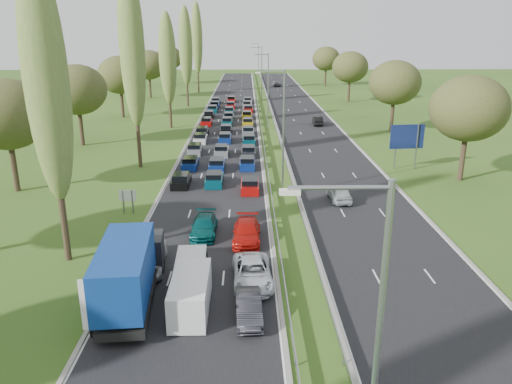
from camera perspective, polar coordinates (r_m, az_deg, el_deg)
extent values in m
plane|color=#2D4D18|center=(84.59, 1.31, 7.50)|extent=(260.00, 260.00, 0.00)
cube|color=black|center=(87.05, -3.25, 7.78)|extent=(10.50, 215.00, 0.04)
cube|color=black|center=(87.57, 5.70, 7.78)|extent=(10.50, 215.00, 0.04)
cube|color=gray|center=(86.92, 0.48, 8.16)|extent=(0.06, 215.00, 0.32)
cube|color=gray|center=(87.01, 2.01, 8.16)|extent=(0.06, 215.00, 0.32)
cylinder|color=gray|center=(47.18, 3.14, 6.53)|extent=(0.18, 0.18, 12.00)
cylinder|color=gray|center=(81.73, 1.39, 11.39)|extent=(0.18, 0.18, 12.00)
cylinder|color=gray|center=(116.55, 0.67, 13.35)|extent=(0.18, 0.18, 12.00)
cylinder|color=gray|center=(151.45, 0.27, 14.41)|extent=(0.18, 0.18, 12.00)
cylinder|color=#2D2116|center=(36.44, -21.21, -2.07)|extent=(0.44, 0.44, 7.20)
ellipsoid|color=#567532|center=(34.63, -22.87, 11.76)|extent=(2.80, 2.80, 16.00)
cylinder|color=#2D2116|center=(59.59, -13.30, 6.48)|extent=(0.44, 0.44, 7.92)
ellipsoid|color=#567532|center=(58.52, -14.00, 15.80)|extent=(2.80, 2.80, 17.60)
cylinder|color=#2D2116|center=(83.96, -9.78, 9.41)|extent=(0.44, 0.44, 6.48)
ellipsoid|color=#567532|center=(83.19, -10.07, 14.81)|extent=(2.80, 2.80, 14.40)
cylinder|color=#2D2116|center=(108.50, -7.85, 11.57)|extent=(0.44, 0.44, 7.20)
ellipsoid|color=#567532|center=(107.90, -8.05, 16.22)|extent=(2.80, 2.80, 16.00)
cylinder|color=#2D2116|center=(133.21, -6.62, 12.93)|extent=(0.44, 0.44, 7.92)
ellipsoid|color=#567532|center=(132.74, -6.77, 17.09)|extent=(2.80, 2.80, 17.60)
cylinder|color=#2D2116|center=(54.92, -25.90, 2.53)|extent=(0.56, 0.56, 4.84)
ellipsoid|color=#38471E|center=(53.92, -26.66, 7.94)|extent=(8.00, 8.00, 6.80)
cylinder|color=#2D2116|center=(74.01, -19.34, 6.90)|extent=(0.56, 0.56, 4.84)
ellipsoid|color=#38471E|center=(73.28, -19.77, 10.95)|extent=(8.00, 8.00, 6.80)
cylinder|color=#2D2116|center=(96.81, -15.04, 9.68)|extent=(0.56, 0.56, 4.84)
ellipsoid|color=#38471E|center=(96.25, -15.30, 12.79)|extent=(8.00, 8.00, 6.80)
cylinder|color=#2D2116|center=(123.98, -12.01, 11.58)|extent=(0.56, 0.56, 4.84)
ellipsoid|color=#38471E|center=(123.54, -12.17, 14.02)|extent=(8.00, 8.00, 6.80)
cylinder|color=#2D2116|center=(155.39, -9.82, 12.92)|extent=(0.56, 0.56, 4.84)
ellipsoid|color=#38471E|center=(155.04, -9.93, 14.86)|extent=(8.00, 8.00, 6.80)
cylinder|color=#2D2116|center=(57.48, 22.53, 3.59)|extent=(0.56, 0.56, 4.84)
ellipsoid|color=#38471E|center=(56.53, 23.17, 8.78)|extent=(8.00, 8.00, 6.80)
cylinder|color=#2D2116|center=(82.42, 15.28, 8.31)|extent=(0.56, 0.56, 4.84)
ellipsoid|color=#38471E|center=(81.76, 15.59, 11.96)|extent=(8.00, 8.00, 6.80)
cylinder|color=#2D2116|center=(116.13, 10.56, 11.27)|extent=(0.56, 0.56, 4.84)
ellipsoid|color=#38471E|center=(115.67, 10.71, 13.86)|extent=(8.00, 8.00, 6.80)
cylinder|color=#2D2116|center=(150.44, 7.94, 12.85)|extent=(0.56, 0.56, 4.84)
ellipsoid|color=#38471E|center=(150.08, 8.02, 14.86)|extent=(8.00, 8.00, 6.80)
cube|color=black|center=(52.16, -8.54, 1.17)|extent=(1.75, 4.00, 0.80)
cube|color=navy|center=(58.89, -7.52, 3.15)|extent=(1.75, 4.00, 0.80)
cube|color=slate|center=(65.86, -6.98, 4.75)|extent=(1.75, 4.00, 0.80)
cube|color=silver|center=(72.44, -6.36, 5.98)|extent=(1.75, 4.00, 0.80)
cube|color=black|center=(77.41, -6.15, 6.76)|extent=(1.75, 4.00, 0.80)
cube|color=#A50C0A|center=(86.04, -5.66, 7.89)|extent=(1.75, 4.00, 0.80)
cube|color=black|center=(93.44, -5.37, 8.70)|extent=(1.75, 4.00, 0.80)
cube|color=#053F4C|center=(100.20, -4.96, 9.33)|extent=(1.75, 4.00, 0.80)
cube|color=navy|center=(105.98, -4.72, 9.81)|extent=(1.75, 4.00, 0.80)
cube|color=#053F4C|center=(111.97, -4.62, 10.24)|extent=(1.75, 4.00, 0.80)
cube|color=#053F4C|center=(52.20, -4.78, 1.32)|extent=(1.75, 4.00, 0.80)
cube|color=navy|center=(57.81, -4.48, 2.97)|extent=(1.75, 4.00, 0.80)
cube|color=slate|center=(64.68, -3.95, 4.60)|extent=(1.75, 4.00, 0.80)
cube|color=navy|center=(72.61, -3.56, 6.08)|extent=(1.75, 4.00, 0.80)
cube|color=black|center=(78.94, -3.44, 7.04)|extent=(1.75, 4.00, 0.80)
cube|color=#053F4C|center=(85.90, -3.31, 7.93)|extent=(1.75, 4.00, 0.80)
cube|color=slate|center=(91.18, -3.13, 8.52)|extent=(1.75, 4.00, 0.80)
cube|color=#053F4C|center=(97.84, -3.07, 9.17)|extent=(1.75, 4.00, 0.80)
cube|color=#A50C0A|center=(105.25, -2.91, 9.79)|extent=(1.75, 4.00, 0.80)
cube|color=#A50C0A|center=(114.26, -2.83, 10.43)|extent=(1.75, 4.00, 0.80)
cube|color=#A50C0A|center=(49.93, -0.72, 0.61)|extent=(1.75, 4.00, 0.80)
cube|color=navy|center=(58.47, -1.01, 3.20)|extent=(1.75, 4.00, 0.80)
cube|color=black|center=(64.15, -0.86, 4.53)|extent=(1.75, 4.00, 0.80)
cube|color=#053F4C|center=(71.12, -0.80, 5.86)|extent=(1.75, 4.00, 0.80)
cube|color=slate|center=(77.30, -0.92, 6.84)|extent=(1.75, 4.00, 0.80)
cube|color=#BF990C|center=(85.10, -0.95, 7.87)|extent=(1.75, 4.00, 0.80)
cube|color=#BF990C|center=(92.59, -1.05, 8.69)|extent=(1.75, 4.00, 0.80)
cube|color=#A50C0A|center=(100.12, -0.88, 9.39)|extent=(1.75, 4.00, 0.80)
cube|color=slate|center=(106.25, -1.05, 9.88)|extent=(1.75, 4.00, 0.80)
cube|color=#B2B7BC|center=(112.26, -0.96, 10.32)|extent=(1.75, 4.00, 0.80)
imported|color=silver|center=(34.51, -12.60, -7.39)|extent=(3.02, 5.82, 1.57)
imported|color=#044647|center=(39.39, -5.95, -3.91)|extent=(1.96, 4.80, 1.39)
imported|color=black|center=(28.37, -0.84, -13.08)|extent=(1.60, 4.11, 1.33)
imported|color=silver|center=(31.94, -0.42, -9.18)|extent=(2.69, 5.38, 1.46)
imported|color=#AD100A|center=(37.97, -1.06, -4.60)|extent=(2.19, 5.12, 1.47)
imported|color=silver|center=(37.99, -1.03, -4.67)|extent=(1.63, 4.03, 1.37)
imported|color=#ADB4B7|center=(47.61, 9.49, -0.09)|extent=(2.02, 4.53, 1.51)
imported|color=black|center=(86.44, 7.06, 8.10)|extent=(1.74, 4.51, 1.46)
imported|color=slate|center=(148.20, 2.38, 12.25)|extent=(2.37, 4.77, 1.30)
cube|color=black|center=(30.85, -13.99, -10.86)|extent=(2.55, 9.57, 0.50)
cube|color=navy|center=(28.97, -14.78, -8.63)|extent=(2.66, 7.23, 2.84)
cube|color=silver|center=(25.93, -16.60, -12.14)|extent=(2.59, 0.06, 2.74)
cube|color=black|center=(33.63, -12.78, -6.65)|extent=(2.59, 2.34, 2.20)
cylinder|color=black|center=(34.05, -12.67, -8.28)|extent=(2.23, 1.00, 1.00)
cylinder|color=black|center=(27.97, -15.58, -14.72)|extent=(2.23, 1.00, 1.00)
cube|color=silver|center=(29.10, -7.49, -11.47)|extent=(2.05, 5.12, 2.05)
cube|color=black|center=(31.11, -7.04, -9.60)|extent=(2.00, 0.82, 1.64)
cylinder|color=black|center=(30.98, -8.74, -11.13)|extent=(0.26, 0.70, 0.70)
cylinder|color=black|center=(27.98, -5.97, -14.44)|extent=(0.26, 0.70, 0.70)
cube|color=silver|center=(31.58, -7.46, -9.21)|extent=(1.83, 4.58, 1.83)
cube|color=black|center=(33.41, -7.08, -7.78)|extent=(1.79, 0.73, 1.46)
cylinder|color=black|center=(33.26, -8.49, -9.04)|extent=(0.23, 0.62, 0.62)
cylinder|color=black|center=(30.52, -6.22, -11.57)|extent=(0.23, 0.62, 0.62)
cylinder|color=gray|center=(45.22, -14.92, -1.07)|extent=(0.16, 0.16, 2.10)
cylinder|color=gray|center=(45.04, -13.94, -1.07)|extent=(0.16, 0.16, 2.10)
cube|color=silver|center=(44.96, -14.49, -0.41)|extent=(1.50, 0.12, 1.00)
cylinder|color=gray|center=(59.74, 15.69, 4.98)|extent=(0.16, 0.16, 5.20)
cylinder|color=gray|center=(60.47, 17.88, 4.93)|extent=(0.16, 0.16, 5.20)
cube|color=navy|center=(59.85, 16.89, 6.07)|extent=(3.99, 0.49, 2.80)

